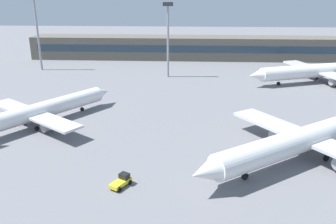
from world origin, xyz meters
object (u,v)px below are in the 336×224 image
(airplane_near, at_px, (305,139))
(airplane_mid, at_px, (38,112))
(airplane_far, at_px, (318,71))
(floodlight_tower_west, at_px, (168,34))
(baggage_tug_yellow, at_px, (122,181))
(floodlight_tower_east, at_px, (37,25))

(airplane_near, relative_size, airplane_mid, 1.19)
(airplane_mid, relative_size, airplane_far, 0.75)
(airplane_far, bearing_deg, airplane_mid, -150.83)
(airplane_mid, xyz_separation_m, airplane_far, (71.73, 40.04, 0.55))
(airplane_mid, xyz_separation_m, floodlight_tower_west, (25.21, 44.50, 10.75))
(baggage_tug_yellow, height_order, floodlight_tower_west, floodlight_tower_west)
(airplane_mid, distance_m, floodlight_tower_west, 52.26)
(airplane_near, height_order, floodlight_tower_west, floodlight_tower_west)
(airplane_near, distance_m, floodlight_tower_east, 97.92)
(baggage_tug_yellow, bearing_deg, floodlight_tower_west, 87.34)
(baggage_tug_yellow, bearing_deg, airplane_mid, 133.26)
(airplane_mid, height_order, baggage_tug_yellow, airplane_mid)
(floodlight_tower_east, bearing_deg, airplane_near, -42.12)
(airplane_far, relative_size, baggage_tug_yellow, 11.81)
(airplane_far, height_order, floodlight_tower_east, floodlight_tower_east)
(airplane_far, xyz_separation_m, floodlight_tower_west, (-46.52, 4.46, 10.21))
(airplane_near, height_order, airplane_mid, airplane_near)
(airplane_mid, bearing_deg, floodlight_tower_west, 60.47)
(airplane_far, relative_size, floodlight_tower_west, 1.94)
(airplane_near, xyz_separation_m, airplane_mid, (-51.67, 12.77, -0.56))
(airplane_mid, relative_size, floodlight_tower_west, 1.45)
(airplane_near, relative_size, floodlight_tower_east, 1.51)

